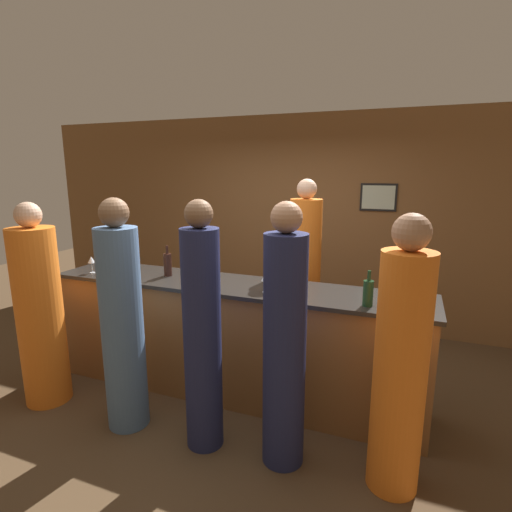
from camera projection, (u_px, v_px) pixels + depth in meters
name	position (u px, v px, depth m)	size (l,w,h in m)	color
ground_plane	(232.00, 391.00, 3.84)	(14.00, 14.00, 0.00)	#4C3823
back_wall	(295.00, 221.00, 5.44)	(8.00, 0.08, 2.80)	brown
bar_counter	(232.00, 339.00, 3.72)	(3.51, 0.65, 1.08)	brown
bartender	(304.00, 284.00, 4.06)	(0.32, 0.32, 2.00)	orange
guest_0	(122.00, 324.00, 3.18)	(0.33, 0.33, 1.88)	#4C6B93
guest_1	(284.00, 346.00, 2.75)	(0.30, 0.30, 1.89)	#1E234C
guest_2	(202.00, 335.00, 2.93)	(0.28, 0.28, 1.89)	#1E234C
guest_3	(400.00, 367.00, 2.53)	(0.33, 0.33, 1.84)	orange
guest_4	(40.00, 313.00, 3.54)	(0.39, 0.39, 1.82)	orange
wine_bottle_0	(368.00, 293.00, 2.99)	(0.08, 0.08, 0.27)	#19381E
wine_bottle_1	(168.00, 264.00, 3.85)	(0.08, 0.08, 0.30)	black
wine_bottle_2	(287.00, 280.00, 3.28)	(0.07, 0.07, 0.31)	black
wine_glass_0	(265.00, 278.00, 3.32)	(0.07, 0.07, 0.16)	silver
wine_glass_1	(112.00, 265.00, 3.80)	(0.08, 0.08, 0.16)	silver
wine_glass_2	(91.00, 260.00, 3.95)	(0.07, 0.07, 0.17)	silver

